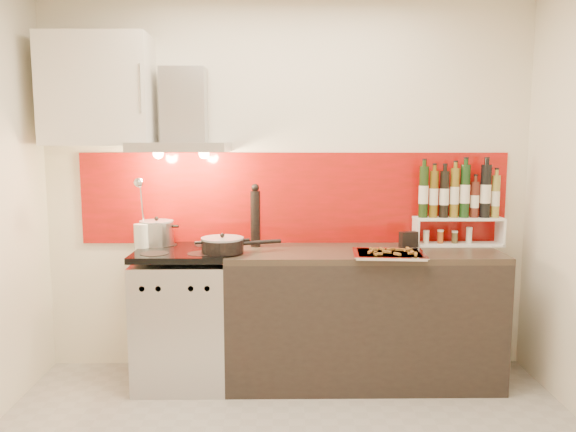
{
  "coord_description": "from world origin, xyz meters",
  "views": [
    {
      "loc": [
        -0.04,
        -2.56,
        1.62
      ],
      "look_at": [
        0.0,
        0.95,
        1.15
      ],
      "focal_mm": 35.0,
      "sensor_mm": 36.0,
      "label": 1
    }
  ],
  "objects_px": {
    "pepper_mill": "(255,216)",
    "baking_tray": "(389,254)",
    "counter": "(362,316)",
    "range_stove": "(184,318)",
    "stock_pot": "(157,233)",
    "saute_pan": "(224,245)"
  },
  "relations": [
    {
      "from": "range_stove",
      "to": "baking_tray",
      "type": "height_order",
      "value": "baking_tray"
    },
    {
      "from": "pepper_mill",
      "to": "baking_tray",
      "type": "distance_m",
      "value": 0.94
    },
    {
      "from": "stock_pot",
      "to": "saute_pan",
      "type": "bearing_deg",
      "value": -28.92
    },
    {
      "from": "stock_pot",
      "to": "counter",
      "type": "bearing_deg",
      "value": -6.34
    },
    {
      "from": "stock_pot",
      "to": "baking_tray",
      "type": "bearing_deg",
      "value": -13.06
    },
    {
      "from": "range_stove",
      "to": "pepper_mill",
      "type": "height_order",
      "value": "pepper_mill"
    },
    {
      "from": "range_stove",
      "to": "pepper_mill",
      "type": "xyz_separation_m",
      "value": [
        0.48,
        0.14,
        0.67
      ]
    },
    {
      "from": "counter",
      "to": "range_stove",
      "type": "bearing_deg",
      "value": -179.77
    },
    {
      "from": "baking_tray",
      "to": "stock_pot",
      "type": "bearing_deg",
      "value": 166.94
    },
    {
      "from": "stock_pot",
      "to": "pepper_mill",
      "type": "relative_size",
      "value": 0.53
    },
    {
      "from": "range_stove",
      "to": "saute_pan",
      "type": "bearing_deg",
      "value": -20.62
    },
    {
      "from": "range_stove",
      "to": "counter",
      "type": "distance_m",
      "value": 1.2
    },
    {
      "from": "range_stove",
      "to": "counter",
      "type": "height_order",
      "value": "range_stove"
    },
    {
      "from": "range_stove",
      "to": "stock_pot",
      "type": "distance_m",
      "value": 0.61
    },
    {
      "from": "range_stove",
      "to": "stock_pot",
      "type": "bearing_deg",
      "value": 141.11
    },
    {
      "from": "pepper_mill",
      "to": "stock_pot",
      "type": "bearing_deg",
      "value": 178.38
    },
    {
      "from": "range_stove",
      "to": "saute_pan",
      "type": "distance_m",
      "value": 0.6
    },
    {
      "from": "stock_pot",
      "to": "saute_pan",
      "type": "height_order",
      "value": "stock_pot"
    },
    {
      "from": "counter",
      "to": "stock_pot",
      "type": "bearing_deg",
      "value": 173.66
    },
    {
      "from": "pepper_mill",
      "to": "baking_tray",
      "type": "relative_size",
      "value": 0.91
    },
    {
      "from": "saute_pan",
      "to": "pepper_mill",
      "type": "distance_m",
      "value": 0.35
    },
    {
      "from": "counter",
      "to": "stock_pot",
      "type": "xyz_separation_m",
      "value": [
        -1.4,
        0.16,
        0.54
      ]
    }
  ]
}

